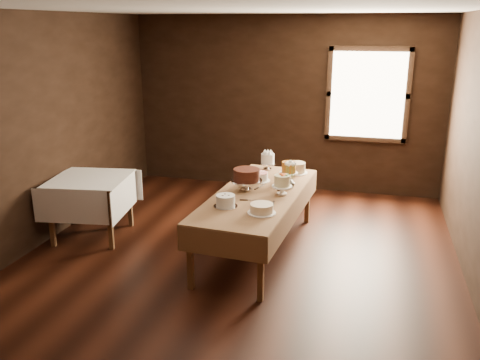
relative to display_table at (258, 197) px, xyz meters
name	(u,v)px	position (x,y,z in m)	size (l,w,h in m)	color
floor	(236,264)	(-0.16, -0.41, -0.68)	(5.00, 6.00, 0.01)	black
ceiling	(235,7)	(-0.16, -0.41, 2.12)	(5.00, 6.00, 0.01)	beige
wall_back	(284,104)	(-0.16, 2.59, 0.72)	(5.00, 0.02, 2.80)	black
wall_front	(83,272)	(-0.16, -3.41, 0.72)	(5.00, 0.02, 2.80)	black
wall_left	(33,133)	(-2.66, -0.41, 0.72)	(0.02, 6.00, 2.80)	black
window	(368,95)	(1.14, 2.53, 0.92)	(1.10, 0.05, 1.30)	#FFEABF
display_table	(258,197)	(0.00, 0.00, 0.00)	(1.11, 2.45, 0.74)	#51331C
side_table	(90,185)	(-2.16, -0.10, 0.01)	(1.05, 1.05, 0.78)	#51331C
cake_meringue	(268,162)	(-0.10, 1.02, 0.16)	(0.24, 0.24, 0.23)	silver
cake_speckled	(296,168)	(0.31, 0.95, 0.12)	(0.34, 0.34, 0.14)	white
cake_lattice	(259,177)	(-0.09, 0.47, 0.10)	(0.28, 0.28, 0.11)	white
cake_caramel	(289,173)	(0.27, 0.54, 0.17)	(0.24, 0.24, 0.27)	white
cake_chocolate	(247,180)	(-0.16, 0.08, 0.18)	(0.43, 0.43, 0.27)	silver
cake_flowers	(282,186)	(0.28, 0.02, 0.16)	(0.24, 0.24, 0.25)	white
cake_swirl	(226,201)	(-0.23, -0.55, 0.12)	(0.29, 0.29, 0.13)	silver
cake_cream	(262,209)	(0.19, -0.64, 0.10)	(0.31, 0.31, 0.11)	white
cake_server_a	(254,200)	(0.02, -0.26, 0.06)	(0.24, 0.03, 0.01)	silver
cake_server_b	(272,206)	(0.26, -0.41, 0.06)	(0.24, 0.03, 0.01)	silver
cake_server_c	(261,186)	(-0.02, 0.27, 0.06)	(0.24, 0.03, 0.01)	silver
cake_server_d	(287,188)	(0.30, 0.28, 0.06)	(0.24, 0.03, 0.01)	silver
flower_vase	(290,183)	(0.33, 0.30, 0.12)	(0.12, 0.12, 0.12)	#2D2823
flower_bouquet	(290,169)	(0.33, 0.30, 0.30)	(0.14, 0.14, 0.20)	white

